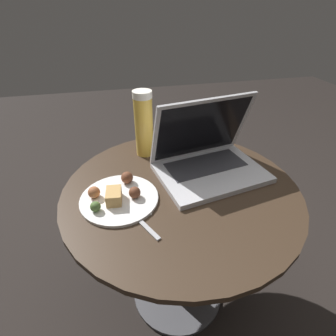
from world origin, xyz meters
The scene contains 7 objects.
ground_plane centered at (0.00, 0.00, 0.00)m, with size 6.00×6.00×0.00m, color black.
table centered at (0.00, 0.00, 0.42)m, with size 0.74×0.74×0.57m.
napkin centered at (-0.18, -0.03, 0.58)m, with size 0.18×0.15×0.00m.
laptop centered at (0.11, 0.07, 0.62)m, with size 0.38×0.30×0.25m.
beer_glass centered at (-0.08, 0.24, 0.69)m, with size 0.07×0.07×0.24m.
snack_plate centered at (-0.20, -0.02, 0.59)m, with size 0.23×0.23×0.05m.
fork centered at (-0.16, -0.09, 0.58)m, with size 0.10×0.18×0.00m.
Camera 1 is at (-0.19, -0.63, 1.08)m, focal length 28.00 mm.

